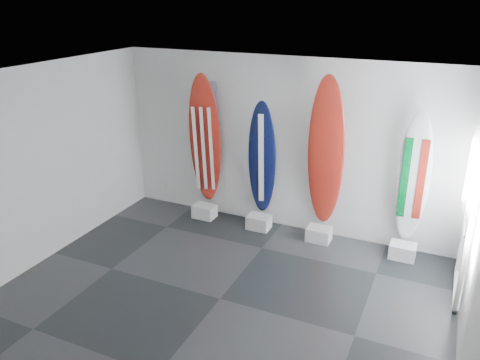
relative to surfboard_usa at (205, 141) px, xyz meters
The scene contains 16 objects.
floor 3.06m from the surfboard_usa, 58.10° to the right, with size 6.00×6.00×0.00m, color black.
ceiling 3.09m from the surfboard_usa, 58.10° to the right, with size 6.00×6.00×0.00m, color white.
wall_back 1.44m from the surfboard_usa, ahead, with size 6.00×6.00×0.00m, color white.
wall_front 4.99m from the surfboard_usa, 73.47° to the right, with size 6.00×6.00×0.00m, color white.
wall_left 2.77m from the surfboard_usa, 124.74° to the right, with size 5.00×5.00×0.00m, color white.
wall_right 4.97m from the surfboard_usa, 27.29° to the right, with size 5.00×5.00×0.00m, color white.
display_block_usa 1.35m from the surfboard_usa, 90.00° to the right, with size 0.40×0.30×0.24m, color silver.
surfboard_usa is the anchor object (origin of this frame).
display_block_navy 1.74m from the surfboard_usa, ahead, with size 0.40×0.30×0.24m, color silver.
surfboard_navy 1.12m from the surfboard_usa, ahead, with size 0.47×0.08×2.09m, color black.
display_block_swiss 2.58m from the surfboard_usa, ahead, with size 0.40×0.30×0.24m, color silver.
surfboard_swiss 2.20m from the surfboard_usa, ahead, with size 0.59×0.08×2.59m, color maroon.
display_block_italy 3.81m from the surfboard_usa, ahead, with size 0.40×0.30×0.24m, color silver.
surfboard_italy 3.56m from the surfboard_usa, ahead, with size 0.49×0.08×2.15m, color white.
wall_outlet 1.53m from the surfboard_usa, 169.02° to the left, with size 0.09×0.02×0.13m, color silver.
glass_door 4.45m from the surfboard_usa, ahead, with size 0.12×1.16×2.85m, color white, non-canonical shape.
Camera 1 is at (2.55, -4.94, 3.95)m, focal length 35.91 mm.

